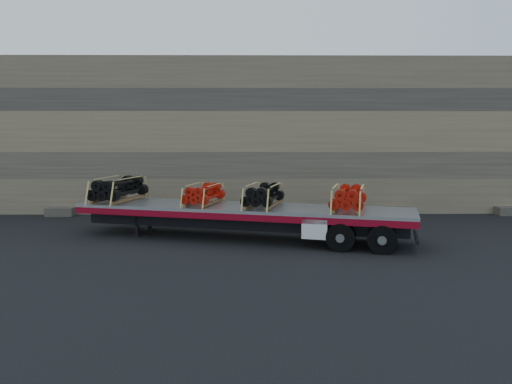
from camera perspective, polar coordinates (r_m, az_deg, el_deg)
ground at (r=17.56m, az=-1.98°, el=-5.19°), size 120.00×120.00×0.00m
rock_wall at (r=23.69m, az=-1.64°, el=6.42°), size 44.00×3.00×7.00m
trailer at (r=17.18m, az=-1.63°, el=-3.49°), size 11.72×5.23×1.15m
bundle_front at (r=18.91m, az=-15.41°, el=0.25°), size 1.76×2.57×0.83m
bundle_midfront at (r=17.49m, az=-6.01°, el=-0.32°), size 1.42×2.08×0.67m
bundle_midrear at (r=16.84m, az=0.86°, el=-0.46°), size 1.53×2.24×0.72m
bundle_rear at (r=16.38m, az=10.52°, el=-0.75°), size 1.57×2.29×0.74m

